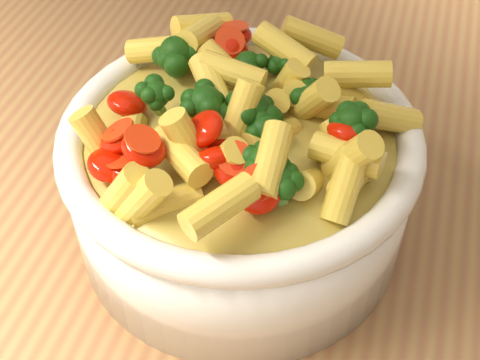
# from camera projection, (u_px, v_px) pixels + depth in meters

# --- Properties ---
(table) EXTENTS (1.20, 0.80, 0.90)m
(table) POSITION_uv_depth(u_px,v_px,m) (207.00, 227.00, 0.60)
(table) COLOR #A27645
(table) RESTS_ON ground
(serving_bowl) EXTENTS (0.22, 0.22, 0.10)m
(serving_bowl) POSITION_uv_depth(u_px,v_px,m) (240.00, 179.00, 0.43)
(serving_bowl) COLOR white
(serving_bowl) RESTS_ON table
(pasta_salad) EXTENTS (0.18, 0.18, 0.04)m
(pasta_salad) POSITION_uv_depth(u_px,v_px,m) (240.00, 107.00, 0.39)
(pasta_salad) COLOR #F3CD4D
(pasta_salad) RESTS_ON serving_bowl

